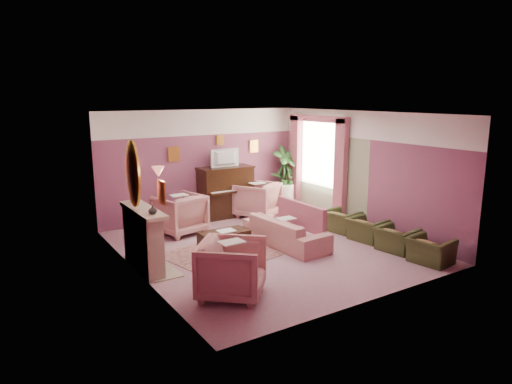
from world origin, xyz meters
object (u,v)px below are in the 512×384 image
sofa (286,226)px  olive_chair_a (431,246)px  side_table (284,197)px  olive_chair_d (341,218)px  olive_chair_b (397,235)px  floral_armchair_left (179,212)px  floral_armchair_right (257,198)px  television (226,157)px  floral_armchair_front (232,266)px  piano (226,192)px  olive_chair_c (367,226)px  coffee_table (224,242)px

sofa → olive_chair_a: bearing=-54.3°
olive_chair_a → side_table: 4.94m
olive_chair_d → side_table: (0.13, 2.48, 0.01)m
olive_chair_d → olive_chair_b: bearing=-90.0°
floral_armchair_left → floral_armchair_right: bearing=6.6°
television → floral_armchair_right: bearing=-33.4°
sofa → floral_armchair_left: floral_armchair_left is taller
floral_armchair_left → olive_chair_a: bearing=-53.2°
sofa → floral_armchair_left: (-1.58, 2.01, 0.09)m
floral_armchair_front → side_table: floral_armchair_front is taller
television → olive_chair_b: (1.63, -4.26, -1.26)m
olive_chair_d → sofa: bearing=-176.5°
piano → olive_chair_c: 3.86m
floral_armchair_left → olive_chair_c: bearing=-39.8°
sofa → floral_armchair_left: bearing=128.1°
olive_chair_b → olive_chair_d: size_ratio=1.00×
coffee_table → olive_chair_b: 3.54m
side_table → olive_chair_b: bearing=-91.8°
coffee_table → floral_armchair_right: 2.88m
sofa → olive_chair_d: bearing=3.5°
television → floral_armchair_front: (-2.29, -4.33, -1.09)m
coffee_table → television: bearing=60.1°
floral_armchair_left → olive_chair_b: bearing=-47.3°
sofa → side_table: (1.82, 2.59, -0.07)m
olive_chair_c → side_table: bearing=87.7°
coffee_table → sofa: bearing=-12.3°
piano → side_table: (1.76, -0.19, -0.30)m
floral_armchair_right → side_table: 1.15m
olive_chair_a → floral_armchair_left: bearing=126.8°
olive_chair_b → olive_chair_c: size_ratio=1.00×
television → sofa: 2.97m
television → side_table: 2.17m
olive_chair_d → olive_chair_c: bearing=-90.0°
olive_chair_a → olive_chair_b: bearing=90.0°
olive_chair_a → olive_chair_d: size_ratio=1.00×
sofa → olive_chair_b: size_ratio=2.67×
piano → floral_armchair_right: piano is taller
floral_armchair_left → side_table: size_ratio=1.46×
olive_chair_c → television: bearing=115.4°
floral_armchair_left → side_table: bearing=9.6°
television → olive_chair_c: television is taller
sofa → side_table: size_ratio=2.95×
olive_chair_b → side_table: 4.12m
olive_chair_a → coffee_table: bearing=138.8°
floral_armchair_front → olive_chair_c: floral_armchair_front is taller
coffee_table → olive_chair_d: size_ratio=1.29×
floral_armchair_right → side_table: bearing=15.7°
television → olive_chair_d: (1.63, -2.62, -1.26)m
coffee_table → floral_armchair_front: size_ratio=0.98×
coffee_table → olive_chair_a: olive_chair_a is taller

